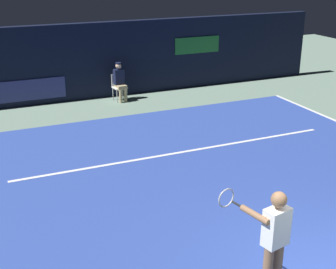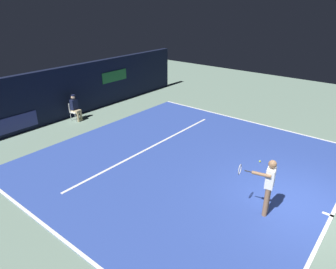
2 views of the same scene
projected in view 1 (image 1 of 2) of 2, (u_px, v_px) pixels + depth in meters
ground_plane at (215, 182)px, 10.22m from camera, size 32.33×32.33×0.00m
court_surface at (215, 182)px, 10.22m from camera, size 10.75×10.32×0.01m
line_service at (181, 152)px, 11.77m from camera, size 8.39×0.10×0.01m
back_wall at (112, 59)px, 16.25m from camera, size 16.19×0.33×2.60m
tennis_player at (273, 239)px, 6.41m from camera, size 0.77×0.93×1.73m
line_judge_on_chair at (120, 81)px, 15.85m from camera, size 0.48×0.56×1.32m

